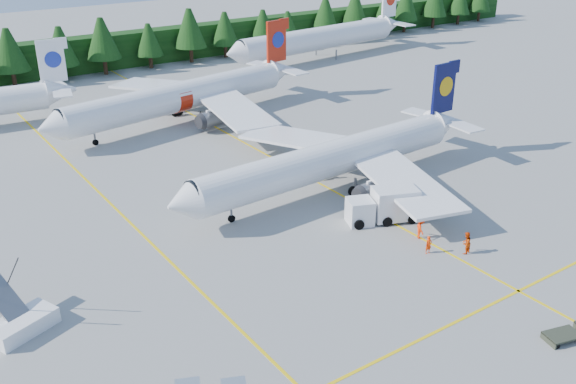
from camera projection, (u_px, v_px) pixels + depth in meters
ground at (406, 280)px, 50.29m from camera, size 320.00×320.00×0.00m
taxi_stripe_a at (138, 230)px, 58.03m from camera, size 0.25×120.00×0.01m
taxi_stripe_b at (314, 181)px, 68.40m from camera, size 0.25×120.00×0.01m
taxi_stripe_cross at (465, 317)px, 45.79m from camera, size 80.00×0.25×0.01m
treeline_hedge at (72, 56)px, 110.55m from camera, size 220.00×4.00×6.00m
airliner_navy at (325, 162)px, 64.58m from camera, size 37.16×30.52×10.80m
airliner_red at (174, 99)px, 84.82m from camera, size 39.17×31.96×11.47m
airliner_far_right at (314, 39)px, 119.62m from camera, size 42.79×8.46×12.45m
airstairs at (19, 319)px, 44.10m from camera, size 5.19×6.79×4.01m
service_truck at (383, 206)px, 59.14m from camera, size 6.92×4.60×3.14m
crew_a at (429, 245)px, 53.91m from camera, size 0.64×0.48×1.59m
crew_b at (466, 243)px, 53.81m from camera, size 1.10×0.93×1.97m
crew_c at (420, 228)px, 56.29m from camera, size 0.81×0.94×1.90m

